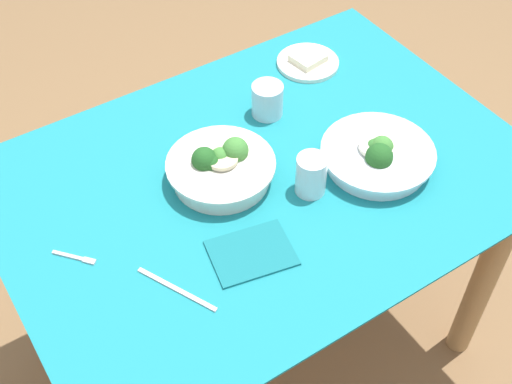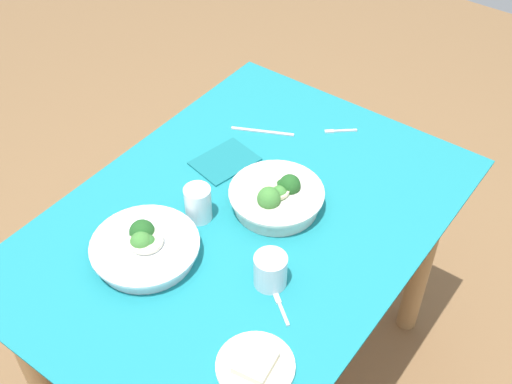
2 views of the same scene
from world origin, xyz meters
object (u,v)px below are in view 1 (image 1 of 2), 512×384
Objects in this scene: bread_side_plate at (308,61)px; fork_by_far_bowl at (269,92)px; water_glass_side at (311,175)px; broccoli_bowl_far at (221,168)px; water_glass_center at (267,100)px; fork_by_near_bowl at (76,258)px; broccoli_bowl_near at (377,156)px; napkin_folded_upper at (251,253)px; table_knife_left at (177,289)px.

bread_side_plate is 2.12× the size of fork_by_far_bowl.
broccoli_bowl_far is at bearing 136.88° from water_glass_side.
fork_by_near_bowl is (-0.60, -0.17, -0.04)m from water_glass_center.
broccoli_bowl_near is 1.58× the size of bread_side_plate.
broccoli_bowl_far is 0.37m from broccoli_bowl_near.
water_glass_center is 0.50× the size of napkin_folded_upper.
broccoli_bowl_far reaches higher than table_knife_left.
water_glass_center reaches higher than fork_by_near_bowl.
water_glass_side is at bearing 18.19° from fork_by_far_bowl.
broccoli_bowl_near reaches higher than table_knife_left.
broccoli_bowl_near is at bearing 39.08° from fork_by_near_bowl.
napkin_folded_upper is (-0.40, -0.06, -0.03)m from broccoli_bowl_near.
water_glass_center reaches higher than napkin_folded_upper.
bread_side_plate is 0.24m from water_glass_center.
water_glass_center reaches higher than fork_by_far_bowl.
water_glass_center is 0.09m from fork_by_far_bowl.
bread_side_plate is 1.73× the size of water_glass_side.
water_glass_center is at bearing 111.08° from broccoli_bowl_near.
water_glass_side is 0.51× the size of table_knife_left.
broccoli_bowl_far reaches higher than water_glass_center.
fork_by_far_bowl is at bearing -164.30° from bread_side_plate.
fork_by_near_bowl is (-0.81, -0.28, -0.01)m from bread_side_plate.
bread_side_plate is 0.48m from water_glass_side.
bread_side_plate reaches higher than fork_by_far_bowl.
table_knife_left is at bearing -174.22° from broccoli_bowl_near.
broccoli_bowl_far is 1.46× the size of napkin_folded_upper.
broccoli_bowl_near is 3.34× the size of fork_by_far_bowl.
bread_side_plate is at bearing 27.84° from water_glass_center.
water_glass_side is at bearing -125.33° from bread_side_plate.
broccoli_bowl_far is 0.33m from table_knife_left.
water_glass_side reaches higher than fork_by_near_bowl.
fork_by_near_bowl is 0.42× the size of table_knife_left.
bread_side_plate is at bearing 68.42° from fork_by_near_bowl.
broccoli_bowl_near is at bearing 69.92° from table_knife_left.
water_glass_side reaches higher than bread_side_plate.
napkin_folded_upper is (-0.49, -0.47, -0.01)m from bread_side_plate.
water_glass_side is (-0.28, -0.39, 0.04)m from bread_side_plate.
fork_by_far_bowl is at bearing 52.39° from napkin_folded_upper.
broccoli_bowl_far is 0.24m from napkin_folded_upper.
broccoli_bowl_far is 0.21m from water_glass_side.
bread_side_plate is 0.17m from fork_by_far_bowl.
fork_by_near_bowl and table_knife_left have the same top height.
broccoli_bowl_far reaches higher than napkin_folded_upper.
fork_by_far_bowl is 0.99× the size of fork_by_near_bowl.
table_knife_left is at bearing -168.82° from water_glass_side.
water_glass_side is (-0.18, 0.02, 0.02)m from broccoli_bowl_near.
fork_by_far_bowl is 0.42× the size of table_knife_left.
bread_side_plate is at bearing 142.37° from fork_by_far_bowl.
water_glass_center is 0.46m from napkin_folded_upper.
broccoli_bowl_near is 0.40m from napkin_folded_upper.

